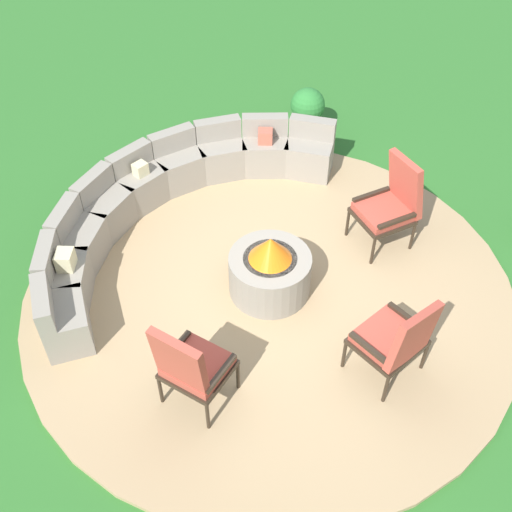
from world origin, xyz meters
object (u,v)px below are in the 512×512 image
(lounge_chair_front_right, at_px, (397,339))
(lounge_chair_back_left, at_px, (391,203))
(lounge_chair_front_left, at_px, (191,366))
(fire_pit, at_px, (270,270))
(curved_stone_bench, at_px, (165,200))
(potted_plant_1, at_px, (307,110))

(lounge_chair_front_right, distance_m, lounge_chair_back_left, 1.93)
(lounge_chair_front_left, bearing_deg, lounge_chair_back_left, 77.84)
(lounge_chair_back_left, bearing_deg, fire_pit, 93.70)
(lounge_chair_front_right, bearing_deg, lounge_chair_front_left, 148.68)
(lounge_chair_front_left, bearing_deg, fire_pit, 94.27)
(lounge_chair_front_left, bearing_deg, curved_stone_bench, 132.61)
(fire_pit, height_order, lounge_chair_back_left, lounge_chair_back_left)
(lounge_chair_front_right, xyz_separation_m, potted_plant_1, (2.77, 3.20, -0.19))
(lounge_chair_front_right, relative_size, potted_plant_1, 1.44)
(lounge_chair_front_left, height_order, lounge_chair_front_right, lounge_chair_front_left)
(lounge_chair_front_left, xyz_separation_m, lounge_chair_front_right, (1.50, -1.21, -0.04))
(fire_pit, relative_size, curved_stone_bench, 0.20)
(curved_stone_bench, distance_m, potted_plant_1, 2.66)
(lounge_chair_front_left, relative_size, potted_plant_1, 1.56)
(potted_plant_1, bearing_deg, lounge_chair_back_left, -119.12)
(lounge_chair_front_left, height_order, lounge_chair_back_left, lounge_chair_back_left)
(curved_stone_bench, distance_m, lounge_chair_front_right, 3.33)
(lounge_chair_back_left, distance_m, potted_plant_1, 2.44)
(curved_stone_bench, relative_size, lounge_chair_front_right, 4.28)
(curved_stone_bench, relative_size, lounge_chair_front_left, 3.95)
(curved_stone_bench, bearing_deg, lounge_chair_front_right, -92.09)
(curved_stone_bench, xyz_separation_m, lounge_chair_back_left, (1.47, -2.23, 0.27))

